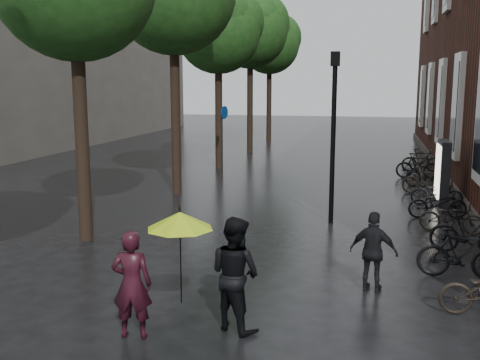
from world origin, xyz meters
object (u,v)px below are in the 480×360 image
(parked_bicycles, at_px, (438,197))
(ad_lightbox, at_px, (442,173))
(lamp_post, at_px, (334,121))
(person_burgundy, at_px, (132,284))
(person_black, at_px, (235,273))
(pedestrian_walking, at_px, (374,252))

(parked_bicycles, height_order, ad_lightbox, ad_lightbox)
(lamp_post, bearing_deg, person_burgundy, -107.12)
(person_burgundy, xyz_separation_m, lamp_post, (2.39, 7.75, 1.96))
(person_black, bearing_deg, person_burgundy, 52.81)
(person_black, distance_m, pedestrian_walking, 3.00)
(person_black, height_order, parked_bicycles, person_black)
(pedestrian_walking, height_order, parked_bicycles, pedestrian_walking)
(lamp_post, bearing_deg, person_black, -97.64)
(person_black, relative_size, ad_lightbox, 0.89)
(person_black, relative_size, pedestrian_walking, 1.20)
(person_black, relative_size, parked_bicycles, 0.11)
(person_burgundy, relative_size, person_black, 0.93)
(pedestrian_walking, xyz_separation_m, parked_bicycles, (1.85, 6.98, -0.28))
(person_burgundy, xyz_separation_m, person_black, (1.43, 0.64, 0.07))
(pedestrian_walking, bearing_deg, person_black, 58.87)
(pedestrian_walking, distance_m, lamp_post, 5.48)
(person_black, bearing_deg, lamp_post, -68.94)
(pedestrian_walking, bearing_deg, parked_bicycles, -91.90)
(person_burgundy, bearing_deg, lamp_post, -116.91)
(lamp_post, bearing_deg, parked_bicycles, 34.20)
(person_burgundy, relative_size, ad_lightbox, 0.82)
(person_burgundy, relative_size, pedestrian_walking, 1.11)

